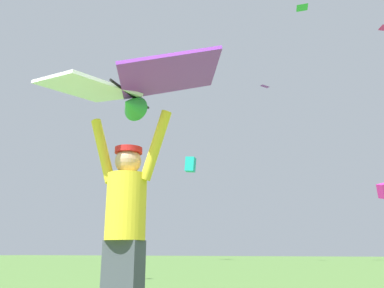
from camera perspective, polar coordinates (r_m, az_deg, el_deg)
kite_flyer_person at (r=3.39m, az=-9.71°, el=-11.70°), size 0.81×0.35×1.92m
held_stunt_kite at (r=3.61m, az=-9.46°, el=8.13°), size 1.89×1.01×0.41m
distant_kite_teal_mid_left at (r=34.51m, az=-0.23°, el=-3.01°), size 0.97×0.91×1.33m
distant_kite_magenta_low_left at (r=30.98m, az=26.20°, el=-6.15°), size 0.94×1.14×1.24m
distant_kite_green_high_right at (r=32.53m, az=15.76°, el=18.66°), size 1.18×1.17×0.16m
distant_kite_purple_far_center at (r=30.00m, az=10.62°, el=8.32°), size 0.69×0.70×0.25m
marker_flag at (r=10.72m, az=-9.95°, el=-11.15°), size 0.30×0.24×1.71m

